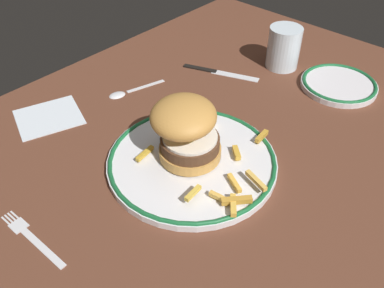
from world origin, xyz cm
name	(u,v)px	position (x,y,z in cm)	size (l,w,h in cm)	color
ground_plane	(208,156)	(0.00, 0.00, -2.00)	(118.40, 87.42, 4.00)	brown
dinner_plate	(192,161)	(-5.07, -0.64, 0.84)	(29.32, 29.32, 1.60)	silver
burger	(186,130)	(-5.19, 0.51, 7.04)	(14.53, 14.33, 11.02)	#C48A41
fries_pile	(225,172)	(-4.44, -7.44, 2.15)	(22.56, 21.36, 1.54)	gold
water_glass	(283,50)	(34.08, 6.45, 4.08)	(7.47, 7.47, 9.56)	silver
side_plate	(339,84)	(34.57, -7.97, 0.83)	(16.29, 16.29, 1.60)	silver
fork	(31,237)	(-32.27, 6.16, 0.18)	(2.28, 14.44, 0.36)	silver
knife	(214,71)	(21.39, 16.35, 0.26)	(7.87, 17.34, 0.70)	black
spoon	(123,92)	(1.22, 25.10, 0.36)	(13.24, 5.37, 0.90)	silver
napkin	(49,117)	(-14.22, 29.53, 0.20)	(12.15, 10.92, 0.40)	silver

